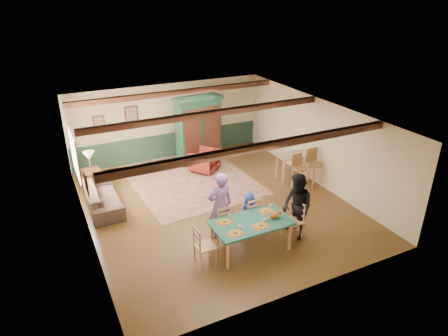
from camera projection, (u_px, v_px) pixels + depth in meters
name	position (u px, v px, depth m)	size (l,w,h in m)	color
floor	(216.00, 205.00, 11.53)	(8.00, 8.00, 0.00)	#492E14
wall_back	(169.00, 121.00, 14.23)	(7.00, 0.02, 2.70)	beige
wall_left	(84.00, 188.00, 9.57)	(0.02, 8.00, 2.70)	beige
wall_right	(318.00, 142.00, 12.36)	(0.02, 8.00, 2.70)	beige
ceiling	(215.00, 115.00, 10.40)	(7.00, 8.00, 0.02)	white
wainscot_back	(170.00, 145.00, 14.59)	(6.95, 0.03, 0.90)	#1D3525
ceiling_beam_front	(260.00, 147.00, 8.56)	(6.95, 0.16, 0.16)	black
ceiling_beam_mid	(209.00, 114.00, 10.76)	(6.95, 0.16, 0.16)	black
ceiling_beam_back	(176.00, 93.00, 12.89)	(6.95, 0.16, 0.16)	black
window_left	(74.00, 155.00, 10.88)	(0.06, 1.60, 1.30)	white
picture_left_wall	(86.00, 183.00, 8.92)	(0.04, 0.42, 0.52)	tan
picture_back_a	(131.00, 114.00, 13.50)	(0.45, 0.04, 0.55)	tan
picture_back_b	(99.00, 123.00, 13.12)	(0.38, 0.04, 0.48)	tan
dining_table	(251.00, 236.00, 9.42)	(1.85, 1.03, 0.77)	#1D5D4D
dining_chair_far_left	(222.00, 221.00, 9.81)	(0.43, 0.45, 0.97)	tan
dining_chair_far_right	(251.00, 213.00, 10.14)	(0.43, 0.45, 0.97)	tan
dining_chair_end_left	(205.00, 245.00, 8.90)	(0.43, 0.45, 0.97)	tan
dining_chair_end_right	(292.00, 220.00, 9.85)	(0.43, 0.45, 0.97)	tan
person_man	(220.00, 206.00, 9.72)	(0.64, 0.42, 1.77)	#8A62A8
person_woman	(297.00, 207.00, 9.74)	(0.82, 0.64, 1.69)	black
person_child	(249.00, 211.00, 10.20)	(0.50, 0.33, 1.03)	#264399
cat	(274.00, 215.00, 9.36)	(0.37, 0.14, 0.18)	#D26225
place_setting_near_left	(235.00, 232.00, 8.80)	(0.41, 0.31, 0.11)	orange
place_setting_near_center	(261.00, 224.00, 9.07)	(0.41, 0.31, 0.11)	orange
place_setting_far_left	(225.00, 220.00, 9.22)	(0.41, 0.31, 0.11)	orange
place_setting_far_right	(266.00, 209.00, 9.67)	(0.41, 0.31, 0.11)	orange
area_rug	(190.00, 179.00, 13.00)	(3.63, 4.31, 0.01)	tan
armoire	(199.00, 130.00, 13.92)	(1.66, 0.67, 2.35)	#122E20
armchair	(204.00, 160.00, 13.48)	(0.82, 0.84, 0.76)	#4F110F
sofa	(103.00, 197.00, 11.28)	(2.15, 0.84, 0.63)	#3B2B25
end_table	(93.00, 180.00, 12.26)	(0.53, 0.53, 0.66)	black
table_lamp	(90.00, 161.00, 12.00)	(0.33, 0.33, 0.60)	beige
counter_table	(293.00, 167.00, 12.83)	(1.06, 0.62, 0.88)	#B9A690
bar_stool_left	(300.00, 173.00, 12.17)	(0.40, 0.44, 1.13)	#9E713D
bar_stool_right	(315.00, 169.00, 12.31)	(0.43, 0.48, 1.23)	#9E713D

